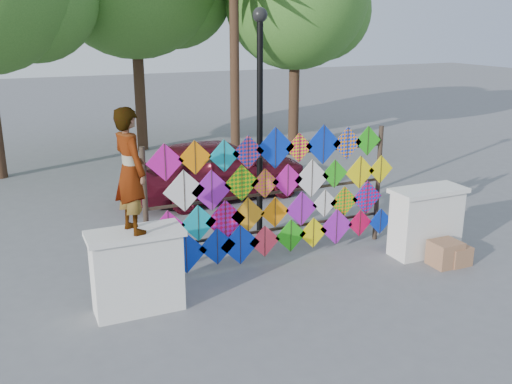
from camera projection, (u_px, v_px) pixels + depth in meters
ground at (291, 274)px, 9.88m from camera, size 80.00×80.00×0.00m
parapet_left at (137, 271)px, 8.47m from camera, size 1.40×0.65×1.28m
parapet_right at (426, 221)px, 10.58m from camera, size 1.40×0.65×1.28m
kite_rack at (276, 196)px, 10.18m from camera, size 4.89×0.24×2.46m
vendor_woman at (130, 171)px, 8.03m from camera, size 0.58×0.75×1.81m
sedan at (218, 168)px, 13.95m from camera, size 4.54×2.07×1.51m
lamppost at (260, 103)px, 10.98m from camera, size 0.28×0.28×4.46m
cardboard_box_near at (445, 253)px, 10.18m from camera, size 0.51×0.45×0.45m
cardboard_box_far at (457, 255)px, 10.23m from camera, size 0.42×0.38×0.35m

